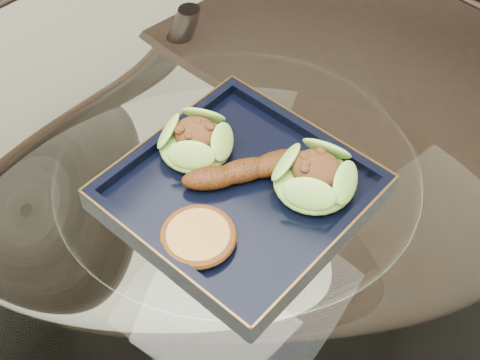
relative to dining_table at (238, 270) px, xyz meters
The scene contains 7 objects.
dining_table is the anchor object (origin of this frame).
dining_chair 0.51m from the dining_table, 94.41° to the left, with size 0.55×0.55×1.06m.
navy_plate 0.17m from the dining_table, 19.55° to the right, with size 0.27×0.27×0.02m, color black.
lettuce_wrap_left 0.22m from the dining_table, 164.81° to the left, with size 0.09×0.09×0.03m, color #57912A.
lettuce_wrap_right 0.22m from the dining_table, 33.55° to the left, with size 0.10×0.10×0.04m, color #5CA12E.
roasted_plantain 0.20m from the dining_table, 100.26° to the left, with size 0.14×0.03×0.03m, color #562609.
crumb_patty 0.21m from the dining_table, 86.01° to the right, with size 0.08×0.08×0.01m, color #AD7B39.
Camera 1 is at (0.28, -0.42, 1.41)m, focal length 50.00 mm.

